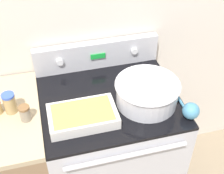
# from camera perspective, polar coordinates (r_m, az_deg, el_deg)

# --- Properties ---
(kitchen_wall) EXTENTS (8.00, 0.05, 2.50)m
(kitchen_wall) POSITION_cam_1_polar(r_m,az_deg,el_deg) (1.83, -3.43, 12.76)
(kitchen_wall) COLOR beige
(kitchen_wall) RESTS_ON ground_plane
(stove_range) EXTENTS (0.76, 0.69, 0.94)m
(stove_range) POSITION_cam_1_polar(r_m,az_deg,el_deg) (2.06, -0.43, -11.68)
(stove_range) COLOR #BCBCC1
(stove_range) RESTS_ON ground_plane
(control_panel) EXTENTS (0.76, 0.07, 0.17)m
(control_panel) POSITION_cam_1_polar(r_m,az_deg,el_deg) (1.90, -2.79, 5.95)
(control_panel) COLOR #BCBCC1
(control_panel) RESTS_ON stove_range
(side_counter) EXTENTS (0.46, 0.66, 0.95)m
(side_counter) POSITION_cam_1_polar(r_m,az_deg,el_deg) (2.06, -17.66, -14.41)
(side_counter) COLOR #896B4C
(side_counter) RESTS_ON ground_plane
(mixing_bowl) EXTENTS (0.35, 0.35, 0.13)m
(mixing_bowl) POSITION_cam_1_polar(r_m,az_deg,el_deg) (1.66, 6.43, -0.84)
(mixing_bowl) COLOR silver
(mixing_bowl) RESTS_ON stove_range
(casserole_dish) EXTENTS (0.34, 0.21, 0.06)m
(casserole_dish) POSITION_cam_1_polar(r_m,az_deg,el_deg) (1.58, -5.37, -5.23)
(casserole_dish) COLOR silver
(casserole_dish) RESTS_ON stove_range
(ladle) EXTENTS (0.09, 0.32, 0.09)m
(ladle) POSITION_cam_1_polar(r_m,az_deg,el_deg) (1.64, 14.06, -4.09)
(ladle) COLOR teal
(ladle) RESTS_ON stove_range
(spice_jar_brown_cap) EXTENTS (0.06, 0.06, 0.09)m
(spice_jar_brown_cap) POSITION_cam_1_polar(r_m,az_deg,el_deg) (1.61, -15.62, -4.62)
(spice_jar_brown_cap) COLOR gray
(spice_jar_brown_cap) RESTS_ON side_counter
(spice_jar_blue_cap) EXTENTS (0.07, 0.07, 0.11)m
(spice_jar_blue_cap) POSITION_cam_1_polar(r_m,az_deg,el_deg) (1.67, -18.20, -2.79)
(spice_jar_blue_cap) COLOR tan
(spice_jar_blue_cap) RESTS_ON side_counter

